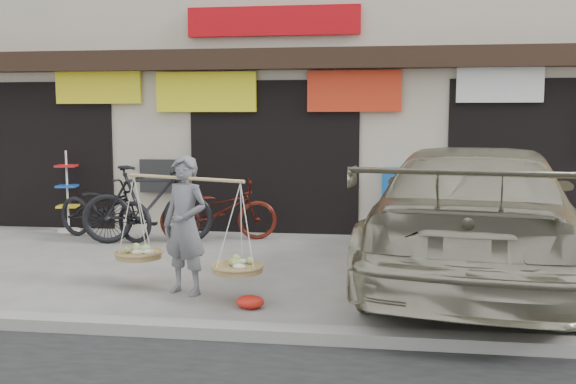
# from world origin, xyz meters

# --- Properties ---
(ground) EXTENTS (70.00, 70.00, 0.00)m
(ground) POSITION_xyz_m (0.00, 0.00, 0.00)
(ground) COLOR gray
(ground) RESTS_ON ground
(kerb) EXTENTS (70.00, 0.25, 0.12)m
(kerb) POSITION_xyz_m (0.00, -2.00, 0.06)
(kerb) COLOR gray
(kerb) RESTS_ON ground
(shophouse_block) EXTENTS (14.00, 6.32, 7.00)m
(shophouse_block) POSITION_xyz_m (-0.00, 6.42, 3.45)
(shophouse_block) COLOR beige
(shophouse_block) RESTS_ON ground
(street_vendor) EXTENTS (1.91, 1.10, 1.62)m
(street_vendor) POSITION_xyz_m (-0.39, -0.59, 0.74)
(street_vendor) COLOR slate
(street_vendor) RESTS_ON ground
(bike_0) EXTENTS (2.17, 1.41, 1.08)m
(bike_0) POSITION_xyz_m (-2.73, 2.47, 0.54)
(bike_0) COLOR black
(bike_0) RESTS_ON ground
(bike_1) EXTENTS (2.21, 0.99, 1.28)m
(bike_1) POSITION_xyz_m (-1.89, 2.23, 0.64)
(bike_1) COLOR black
(bike_1) RESTS_ON ground
(bike_2) EXTENTS (2.06, 1.19, 1.02)m
(bike_2) POSITION_xyz_m (-0.81, 2.67, 0.51)
(bike_2) COLOR #4C150D
(bike_2) RESTS_ON ground
(suv) EXTENTS (3.34, 6.20, 1.71)m
(suv) POSITION_xyz_m (3.04, 0.51, 0.85)
(suv) COLOR #B0AB8E
(suv) RESTS_ON ground
(display_rack) EXTENTS (0.41, 0.41, 1.46)m
(display_rack) POSITION_xyz_m (-3.73, 3.13, 0.59)
(display_rack) COLOR silver
(display_rack) RESTS_ON ground
(red_bag) EXTENTS (0.31, 0.25, 0.14)m
(red_bag) POSITION_xyz_m (0.47, -1.07, 0.07)
(red_bag) COLOR red
(red_bag) RESTS_ON ground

